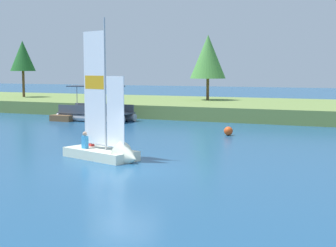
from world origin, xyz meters
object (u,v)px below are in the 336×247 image
Objects in this scene: shoreline_tree_midleft at (208,57)px; wooden_dock at (77,116)px; pontoon_boat at (96,112)px; sailboat at (111,150)px; shoreline_tree_left at (23,56)px; channel_buoy at (228,131)px.

wooden_dock is at bearing -123.62° from shoreline_tree_midleft.
sailboat is at bearing -54.93° from pontoon_boat.
shoreline_tree_midleft is (20.09, 2.89, -0.21)m from shoreline_tree_left.
shoreline_tree_left is 34.95m from sailboat.
channel_buoy reaches higher than wooden_dock.
pontoon_boat is at bearing 141.00° from sailboat.
shoreline_tree_midleft reaches higher than pontoon_boat.
shoreline_tree_left is 20.30m from shoreline_tree_midleft.
sailboat is at bearing -80.10° from shoreline_tree_midleft.
shoreline_tree_left is 0.99× the size of pontoon_boat.
channel_buoy is (27.21, -13.70, -5.27)m from shoreline_tree_left.
shoreline_tree_left is 0.96× the size of shoreline_tree_midleft.
sailboat is (4.71, -26.98, -4.87)m from shoreline_tree_midleft.
shoreline_tree_midleft reaches higher than wooden_dock.
shoreline_tree_left is 30.92m from channel_buoy.
pontoon_boat is at bearing -18.58° from wooden_dock.
shoreline_tree_left is at bearing 153.02° from sailboat.
shoreline_tree_left is 1.20× the size of wooden_dock.
shoreline_tree_left is at bearing 153.27° from channel_buoy.
channel_buoy is at bearing -19.55° from wooden_dock.
shoreline_tree_left is at bearing 145.88° from wooden_dock.
shoreline_tree_midleft is 11.38× the size of channel_buoy.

